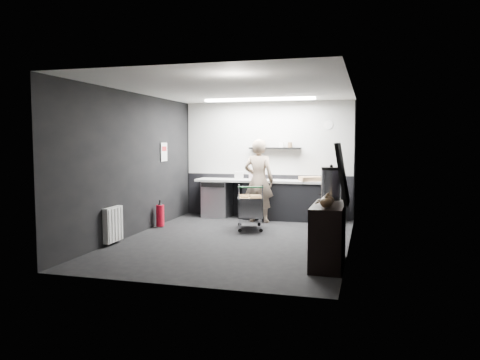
# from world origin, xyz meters

# --- Properties ---
(floor) EXTENTS (5.50, 5.50, 0.00)m
(floor) POSITION_xyz_m (0.00, 0.00, 0.00)
(floor) COLOR black
(floor) RESTS_ON ground
(ceiling) EXTENTS (5.50, 5.50, 0.00)m
(ceiling) POSITION_xyz_m (0.00, 0.00, 2.70)
(ceiling) COLOR white
(ceiling) RESTS_ON wall_back
(wall_back) EXTENTS (5.50, 0.00, 5.50)m
(wall_back) POSITION_xyz_m (0.00, 2.75, 1.35)
(wall_back) COLOR black
(wall_back) RESTS_ON floor
(wall_front) EXTENTS (5.50, 0.00, 5.50)m
(wall_front) POSITION_xyz_m (0.00, -2.75, 1.35)
(wall_front) COLOR black
(wall_front) RESTS_ON floor
(wall_left) EXTENTS (0.00, 5.50, 5.50)m
(wall_left) POSITION_xyz_m (-2.00, 0.00, 1.35)
(wall_left) COLOR black
(wall_left) RESTS_ON floor
(wall_right) EXTENTS (0.00, 5.50, 5.50)m
(wall_right) POSITION_xyz_m (2.00, 0.00, 1.35)
(wall_right) COLOR black
(wall_right) RESTS_ON floor
(kitchen_wall_panel) EXTENTS (3.95, 0.02, 1.70)m
(kitchen_wall_panel) POSITION_xyz_m (0.00, 2.73, 1.85)
(kitchen_wall_panel) COLOR #B1B2AD
(kitchen_wall_panel) RESTS_ON wall_back
(dado_panel) EXTENTS (3.95, 0.02, 1.00)m
(dado_panel) POSITION_xyz_m (0.00, 2.73, 0.50)
(dado_panel) COLOR black
(dado_panel) RESTS_ON wall_back
(floating_shelf) EXTENTS (1.20, 0.22, 0.04)m
(floating_shelf) POSITION_xyz_m (0.20, 2.62, 1.62)
(floating_shelf) COLOR black
(floating_shelf) RESTS_ON wall_back
(wall_clock) EXTENTS (0.20, 0.03, 0.20)m
(wall_clock) POSITION_xyz_m (1.40, 2.72, 2.15)
(wall_clock) COLOR silver
(wall_clock) RESTS_ON wall_back
(poster) EXTENTS (0.02, 0.30, 0.40)m
(poster) POSITION_xyz_m (-1.98, 1.30, 1.55)
(poster) COLOR white
(poster) RESTS_ON wall_left
(poster_red_band) EXTENTS (0.02, 0.22, 0.10)m
(poster_red_band) POSITION_xyz_m (-1.98, 1.30, 1.62)
(poster_red_band) COLOR red
(poster_red_band) RESTS_ON poster
(radiator) EXTENTS (0.10, 0.50, 0.60)m
(radiator) POSITION_xyz_m (-1.94, -0.90, 0.35)
(radiator) COLOR silver
(radiator) RESTS_ON wall_left
(ceiling_strip) EXTENTS (2.40, 0.20, 0.04)m
(ceiling_strip) POSITION_xyz_m (0.00, 1.85, 2.67)
(ceiling_strip) COLOR white
(ceiling_strip) RESTS_ON ceiling
(prep_counter) EXTENTS (3.20, 0.61, 0.90)m
(prep_counter) POSITION_xyz_m (0.14, 2.42, 0.46)
(prep_counter) COLOR black
(prep_counter) RESTS_ON floor
(person) EXTENTS (0.69, 0.48, 1.83)m
(person) POSITION_xyz_m (-0.03, 1.97, 0.92)
(person) COLOR beige
(person) RESTS_ON floor
(shopping_cart) EXTENTS (0.70, 0.96, 0.91)m
(shopping_cart) POSITION_xyz_m (-0.01, 1.11, 0.43)
(shopping_cart) COLOR silver
(shopping_cart) RESTS_ON floor
(sideboard) EXTENTS (0.50, 1.18, 1.76)m
(sideboard) POSITION_xyz_m (1.77, -1.26, 0.56)
(sideboard) COLOR black
(sideboard) RESTS_ON floor
(fire_extinguisher) EXTENTS (0.16, 0.16, 0.54)m
(fire_extinguisher) POSITION_xyz_m (-1.85, 0.80, 0.26)
(fire_extinguisher) COLOR red
(fire_extinguisher) RESTS_ON floor
(cardboard_box) EXTENTS (0.59, 0.53, 0.10)m
(cardboard_box) POSITION_xyz_m (1.07, 2.37, 0.95)
(cardboard_box) COLOR tan
(cardboard_box) RESTS_ON prep_counter
(pink_tub) EXTENTS (0.21, 0.21, 0.21)m
(pink_tub) POSITION_xyz_m (-0.26, 2.42, 1.00)
(pink_tub) COLOR beige
(pink_tub) RESTS_ON prep_counter
(white_container) EXTENTS (0.23, 0.19, 0.18)m
(white_container) POSITION_xyz_m (-0.59, 2.37, 0.99)
(white_container) COLOR silver
(white_container) RESTS_ON prep_counter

